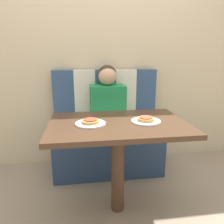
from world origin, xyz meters
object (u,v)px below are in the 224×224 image
at_px(person, 108,102).
at_px(plate_left, 91,124).
at_px(plate_right, 146,121).
at_px(pizza_right, 146,119).
at_px(pizza_left, 90,121).

bearing_deg(person, plate_left, -106.84).
distance_m(plate_left, plate_right, 0.40).
bearing_deg(plate_left, pizza_right, 0.00).
bearing_deg(plate_left, plate_right, 0.00).
xyz_separation_m(person, plate_left, (-0.20, -0.66, -0.01)).
bearing_deg(pizza_left, person, 73.16).
height_order(person, plate_right, person).
height_order(plate_right, pizza_left, pizza_left).
bearing_deg(pizza_left, pizza_right, 0.00).
xyz_separation_m(person, pizza_left, (-0.20, -0.66, 0.01)).
bearing_deg(pizza_right, plate_right, 0.00).
height_order(plate_left, pizza_left, pizza_left).
relative_size(plate_right, pizza_right, 1.72).
bearing_deg(person, plate_right, -73.16).
relative_size(person, plate_right, 3.22).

